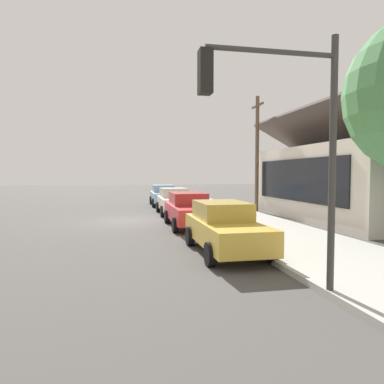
# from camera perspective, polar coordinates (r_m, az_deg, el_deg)

# --- Properties ---
(ground_plane) EXTENTS (120.00, 120.00, 0.00)m
(ground_plane) POSITION_cam_1_polar(r_m,az_deg,el_deg) (18.98, -9.73, -4.62)
(ground_plane) COLOR #4C4947
(sidewalk_curb) EXTENTS (60.00, 4.20, 0.16)m
(sidewalk_curb) POSITION_cam_1_polar(r_m,az_deg,el_deg) (19.92, 6.63, -4.00)
(sidewalk_curb) COLOR #B2AFA8
(sidewalk_curb) RESTS_ON ground
(car_skyblue) EXTENTS (4.43, 2.07, 1.59)m
(car_skyblue) POSITION_cam_1_polar(r_m,az_deg,el_deg) (27.75, -4.61, -0.49)
(car_skyblue) COLOR #8CB7E0
(car_skyblue) RESTS_ON ground
(car_ivory) EXTENTS (4.41, 2.02, 1.59)m
(car_ivory) POSITION_cam_1_polar(r_m,az_deg,el_deg) (21.88, -2.89, -1.43)
(car_ivory) COLOR silver
(car_ivory) RESTS_ON ground
(car_cherry) EXTENTS (4.71, 2.03, 1.59)m
(car_cherry) POSITION_cam_1_polar(r_m,az_deg,el_deg) (16.63, -0.45, -2.82)
(car_cherry) COLOR red
(car_cherry) RESTS_ON ground
(car_mustard) EXTENTS (4.55, 1.95, 1.59)m
(car_mustard) POSITION_cam_1_polar(r_m,az_deg,el_deg) (11.24, 5.30, -5.66)
(car_mustard) COLOR gold
(car_mustard) RESTS_ON ground
(storefront_building) EXTENTS (11.79, 7.20, 5.90)m
(storefront_building) POSITION_cam_1_polar(r_m,az_deg,el_deg) (21.22, 24.74, 1.66)
(storefront_building) COLOR silver
(storefront_building) RESTS_ON ground
(traffic_light_main) EXTENTS (0.37, 2.79, 5.20)m
(traffic_light_main) POSITION_cam_1_polar(r_m,az_deg,el_deg) (7.11, 14.51, 10.87)
(traffic_light_main) COLOR #383833
(traffic_light_main) RESTS_ON ground
(utility_pole_wooden) EXTENTS (1.80, 0.24, 7.50)m
(utility_pole_wooden) POSITION_cam_1_polar(r_m,az_deg,el_deg) (23.55, 10.46, 6.43)
(utility_pole_wooden) COLOR brown
(utility_pole_wooden) RESTS_ON ground
(fire_hydrant_red) EXTENTS (0.22, 0.22, 0.71)m
(fire_hydrant_red) POSITION_cam_1_polar(r_m,az_deg,el_deg) (15.97, 5.94, -4.23)
(fire_hydrant_red) COLOR red
(fire_hydrant_red) RESTS_ON sidewalk_curb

